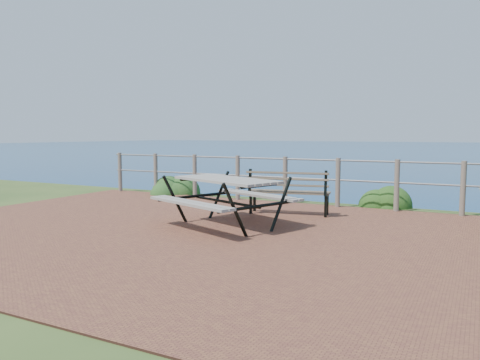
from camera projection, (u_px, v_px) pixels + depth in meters
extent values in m
cube|color=brown|center=(203.00, 233.00, 7.11)|extent=(10.00, 7.00, 0.12)
plane|color=navy|center=(472.00, 137.00, 183.84)|extent=(1200.00, 1200.00, 0.00)
cylinder|color=#6B5B4C|center=(120.00, 172.00, 12.12)|extent=(0.10, 0.10, 1.00)
cylinder|color=#6B5B4C|center=(156.00, 174.00, 11.60)|extent=(0.10, 0.10, 1.00)
cylinder|color=#6B5B4C|center=(195.00, 175.00, 11.07)|extent=(0.10, 0.10, 1.00)
cylinder|color=#6B5B4C|center=(238.00, 178.00, 10.54)|extent=(0.10, 0.10, 1.00)
cylinder|color=#6B5B4C|center=(285.00, 180.00, 10.02)|extent=(0.10, 0.10, 1.00)
cylinder|color=#6B5B4C|center=(338.00, 182.00, 9.49)|extent=(0.10, 0.10, 1.00)
cylinder|color=#6B5B4C|center=(397.00, 185.00, 8.97)|extent=(0.10, 0.10, 1.00)
cylinder|color=#6B5B4C|center=(463.00, 189.00, 8.44)|extent=(0.10, 0.10, 1.00)
cylinder|color=slate|center=(285.00, 159.00, 9.97)|extent=(9.40, 0.04, 0.04)
cylinder|color=slate|center=(285.00, 178.00, 10.01)|extent=(9.40, 0.04, 0.04)
cube|color=gray|center=(226.00, 180.00, 7.47)|extent=(1.98, 1.36, 0.04)
cube|color=gray|center=(226.00, 199.00, 7.50)|extent=(1.81, 0.91, 0.04)
cube|color=gray|center=(226.00, 199.00, 7.50)|extent=(1.81, 0.91, 0.04)
cylinder|color=black|center=(226.00, 202.00, 7.50)|extent=(1.49, 0.61, 0.04)
cube|color=brown|center=(289.00, 192.00, 8.64)|extent=(1.54, 0.65, 0.03)
cube|color=brown|center=(289.00, 178.00, 8.62)|extent=(1.49, 0.40, 0.34)
cube|color=black|center=(289.00, 203.00, 8.66)|extent=(0.06, 0.06, 0.41)
cube|color=black|center=(289.00, 203.00, 8.66)|extent=(0.06, 0.06, 0.41)
cube|color=black|center=(289.00, 203.00, 8.66)|extent=(0.06, 0.06, 0.41)
cube|color=black|center=(289.00, 203.00, 8.66)|extent=(0.06, 0.06, 0.41)
ellipsoid|color=#25541F|center=(175.00, 194.00, 11.71)|extent=(0.89, 0.89, 0.67)
ellipsoid|color=#1C4715|center=(390.00, 207.00, 9.63)|extent=(0.88, 0.88, 0.67)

